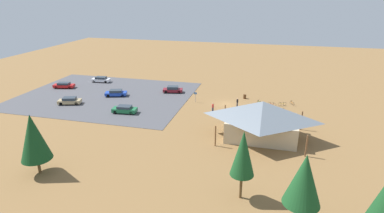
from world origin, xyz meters
The scene contains 26 objects.
ground centered at (0.00, 0.00, 0.00)m, with size 160.00×160.00×0.00m, color olive.
parking_lot_asphalt centered at (26.23, 0.70, 0.03)m, with size 36.00×28.46×0.05m, color #4C4C51.
bike_pavilion centered at (-7.17, 13.54, 3.29)m, with size 12.77×9.43×5.86m.
trash_bin centered at (-3.10, -4.67, 0.45)m, with size 0.60×0.60×0.90m, color brown.
lot_sign centered at (6.36, 0.17, 1.41)m, with size 0.56×0.08×2.20m.
pine_far_west centered at (18.73, 30.54, 4.87)m, with size 3.61×3.61×7.79m.
pine_west centered at (-11.54, 32.64, 5.25)m, with size 3.44×3.44×7.78m.
pine_far_east centered at (-5.79, 29.40, 5.40)m, with size 2.57×2.57×7.94m.
bicycle_silver_yard_right centered at (-10.93, 1.99, 0.37)m, with size 0.48×1.78×0.80m.
bicycle_red_front_row centered at (-8.75, -1.41, 0.35)m, with size 1.52×0.70×0.76m.
bicycle_white_edge_north centered at (-9.21, 2.63, 0.40)m, with size 1.36×1.27×0.87m.
bicycle_purple_mid_cluster centered at (-7.32, -0.31, 0.39)m, with size 1.75×0.48×0.84m.
bicycle_teal_back_row centered at (-3.95, 3.65, 0.34)m, with size 0.48×1.59×0.73m.
bicycle_yellow_near_sign centered at (-10.66, -1.94, 0.38)m, with size 1.60×0.91×0.82m.
bicycle_blue_yard_center centered at (-5.80, 2.65, 0.39)m, with size 0.50×1.69×0.85m.
bicycle_orange_lone_west centered at (-12.60, -2.93, 0.36)m, with size 0.81×1.61×0.80m.
bicycle_green_yard_left centered at (-6.31, -1.76, 0.37)m, with size 0.96×1.44×0.82m.
car_white_end_stall centered at (32.53, -8.57, 0.73)m, with size 4.63×2.12×1.36m.
car_tan_second_row centered at (30.32, 7.52, 0.74)m, with size 4.70×3.03×1.39m.
car_blue_back_corner centered at (23.77, 0.59, 0.74)m, with size 4.86×3.15×1.38m.
car_green_front_row centered at (17.58, 9.27, 0.74)m, with size 4.62×2.32×1.37m.
car_maroon_inner_stall centered at (12.75, -4.85, 0.75)m, with size 4.53×2.60×1.42m.
car_red_far_end centered at (38.27, -1.87, 0.71)m, with size 4.93×2.69×1.31m.
visitor_at_bikes centered at (-2.13, 0.51, 0.87)m, with size 0.36×0.36×1.66m.
visitor_near_lot centered at (-0.72, 7.87, 0.89)m, with size 0.39×0.40×1.70m.
visitor_crossing_yard centered at (1.96, 4.59, 0.90)m, with size 0.37×0.40×1.71m.
Camera 1 is at (-7.75, 58.33, 21.02)m, focal length 29.25 mm.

